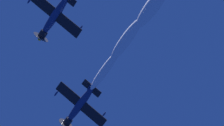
# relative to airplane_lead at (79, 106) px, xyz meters

# --- Properties ---
(airplane_lead) EXTENTS (9.07, 9.57, 4.02)m
(airplane_lead) POSITION_rel_airplane_lead_xyz_m (0.00, 0.00, 0.00)
(airplane_lead) COLOR navy
(airplane_left_wingman) EXTENTS (9.07, 9.43, 4.35)m
(airplane_left_wingman) POSITION_rel_airplane_lead_xyz_m (10.11, -11.06, 1.98)
(airplane_left_wingman) COLOR navy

